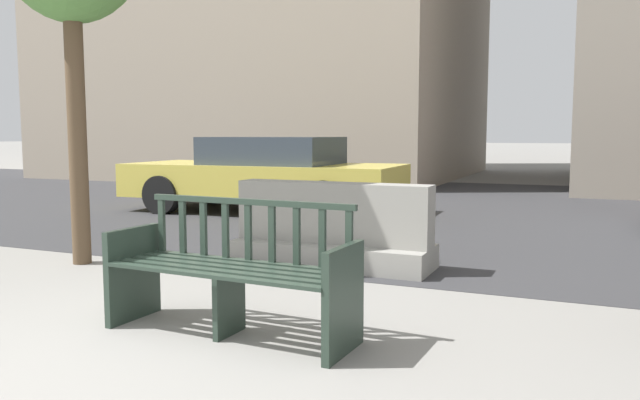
% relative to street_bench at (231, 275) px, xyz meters
% --- Properties ---
extents(ground_plane, '(200.00, 200.00, 0.00)m').
position_rel_street_bench_xyz_m(ground_plane, '(-0.55, -0.99, -0.40)').
color(ground_plane, gray).
extents(street_asphalt, '(120.00, 12.00, 0.01)m').
position_rel_street_bench_xyz_m(street_asphalt, '(-0.55, 7.71, -0.39)').
color(street_asphalt, '#333335').
rests_on(street_asphalt, ground).
extents(street_bench, '(1.71, 0.61, 0.88)m').
position_rel_street_bench_xyz_m(street_bench, '(0.00, 0.00, 0.00)').
color(street_bench, '#28382D').
rests_on(street_bench, ground).
extents(jersey_barrier_centre, '(2.01, 0.70, 0.84)m').
position_rel_street_bench_xyz_m(jersey_barrier_centre, '(-0.20, 2.26, -0.06)').
color(jersey_barrier_centre, gray).
rests_on(jersey_barrier_centre, ground).
extents(car_taxi_near, '(4.73, 2.10, 1.28)m').
position_rel_street_bench_xyz_m(car_taxi_near, '(-2.92, 5.89, 0.25)').
color(car_taxi_near, '#DBC64C').
rests_on(car_taxi_near, ground).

